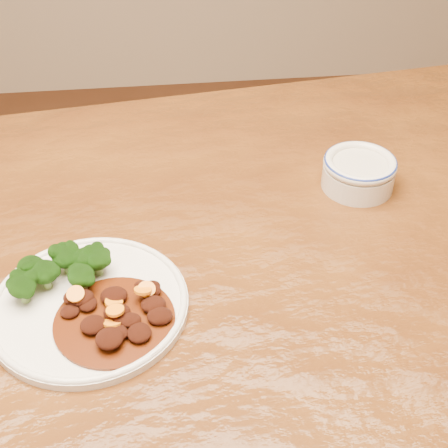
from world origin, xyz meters
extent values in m
cube|color=#5F3310|center=(0.00, 0.00, 0.73)|extent=(1.60, 1.08, 0.04)
cylinder|color=#371A0D|center=(0.64, 0.47, 0.35)|extent=(0.06, 0.06, 0.71)
cylinder|color=silver|center=(-0.07, -0.07, 0.76)|extent=(0.24, 0.24, 0.01)
torus|color=silver|center=(-0.07, -0.07, 0.76)|extent=(0.24, 0.24, 0.01)
cylinder|color=#77A052|center=(-0.06, -0.02, 0.77)|extent=(0.01, 0.01, 0.01)
ellipsoid|color=black|center=(-0.06, -0.02, 0.79)|extent=(0.03, 0.03, 0.03)
cylinder|color=#77A052|center=(-0.15, -0.06, 0.77)|extent=(0.01, 0.01, 0.01)
ellipsoid|color=black|center=(-0.15, -0.06, 0.79)|extent=(0.03, 0.03, 0.03)
cylinder|color=#77A052|center=(-0.14, -0.03, 0.77)|extent=(0.01, 0.01, 0.01)
ellipsoid|color=black|center=(-0.14, -0.03, 0.79)|extent=(0.03, 0.03, 0.03)
cylinder|color=#77A052|center=(-0.12, -0.04, 0.77)|extent=(0.01, 0.01, 0.01)
ellipsoid|color=black|center=(-0.12, -0.04, 0.79)|extent=(0.03, 0.03, 0.03)
cylinder|color=#77A052|center=(-0.10, -0.01, 0.77)|extent=(0.01, 0.01, 0.01)
ellipsoid|color=black|center=(-0.10, -0.01, 0.79)|extent=(0.03, 0.03, 0.03)
cylinder|color=#77A052|center=(-0.08, -0.05, 0.77)|extent=(0.01, 0.01, 0.01)
ellipsoid|color=black|center=(-0.08, -0.05, 0.79)|extent=(0.03, 0.03, 0.03)
cylinder|color=#77A052|center=(-0.07, -0.02, 0.77)|extent=(0.01, 0.01, 0.01)
ellipsoid|color=black|center=(-0.07, -0.02, 0.78)|extent=(0.03, 0.03, 0.02)
cylinder|color=#4C1A08|center=(-0.04, -0.10, 0.76)|extent=(0.14, 0.14, 0.00)
ellipsoid|color=black|center=(-0.04, -0.13, 0.77)|extent=(0.02, 0.02, 0.01)
ellipsoid|color=black|center=(-0.09, -0.09, 0.77)|extent=(0.02, 0.02, 0.01)
ellipsoid|color=black|center=(0.00, -0.09, 0.77)|extent=(0.03, 0.03, 0.01)
ellipsoid|color=black|center=(0.01, -0.11, 0.77)|extent=(0.03, 0.03, 0.01)
ellipsoid|color=black|center=(-0.05, -0.14, 0.77)|extent=(0.03, 0.03, 0.02)
ellipsoid|color=black|center=(-0.04, -0.07, 0.77)|extent=(0.02, 0.02, 0.01)
ellipsoid|color=black|center=(-0.08, -0.07, 0.77)|extent=(0.03, 0.03, 0.01)
ellipsoid|color=black|center=(-0.04, -0.07, 0.77)|extent=(0.03, 0.03, 0.02)
ellipsoid|color=black|center=(-0.09, -0.07, 0.77)|extent=(0.02, 0.02, 0.01)
ellipsoid|color=black|center=(-0.06, -0.12, 0.77)|extent=(0.03, 0.03, 0.01)
ellipsoid|color=black|center=(-0.03, -0.11, 0.77)|extent=(0.02, 0.02, 0.01)
ellipsoid|color=black|center=(-0.01, -0.06, 0.77)|extent=(0.02, 0.01, 0.01)
ellipsoid|color=black|center=(0.00, -0.06, 0.77)|extent=(0.02, 0.02, 0.01)
ellipsoid|color=black|center=(0.00, -0.07, 0.77)|extent=(0.02, 0.02, 0.01)
ellipsoid|color=black|center=(-0.02, -0.11, 0.77)|extent=(0.03, 0.02, 0.01)
ellipsoid|color=black|center=(-0.04, -0.10, 0.77)|extent=(0.03, 0.03, 0.02)
ellipsoid|color=black|center=(-0.01, -0.13, 0.77)|extent=(0.03, 0.03, 0.01)
ellipsoid|color=black|center=(-0.07, -0.08, 0.77)|extent=(0.02, 0.02, 0.01)
cylinder|color=orange|center=(-0.04, -0.12, 0.77)|extent=(0.03, 0.03, 0.01)
cylinder|color=orange|center=(-0.01, -0.08, 0.78)|extent=(0.03, 0.02, 0.01)
cylinder|color=orange|center=(-0.04, -0.11, 0.78)|extent=(0.02, 0.02, 0.01)
cylinder|color=orange|center=(-0.04, -0.09, 0.77)|extent=(0.03, 0.03, 0.01)
cylinder|color=orange|center=(-0.09, -0.07, 0.78)|extent=(0.03, 0.03, 0.01)
cylinder|color=orange|center=(0.00, -0.07, 0.78)|extent=(0.03, 0.03, 0.01)
cylinder|color=beige|center=(0.32, 0.14, 0.77)|extent=(0.11, 0.11, 0.04)
cylinder|color=beige|center=(0.32, 0.14, 0.79)|extent=(0.08, 0.08, 0.01)
torus|color=beige|center=(0.32, 0.14, 0.79)|extent=(0.11, 0.11, 0.01)
torus|color=navy|center=(0.32, 0.14, 0.80)|extent=(0.11, 0.11, 0.01)
camera|label=1|loc=(0.03, -0.60, 1.31)|focal=50.00mm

